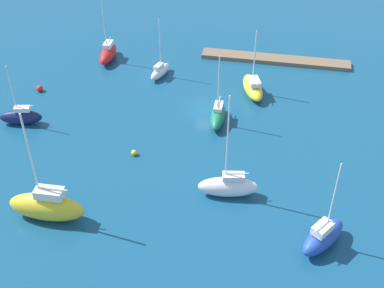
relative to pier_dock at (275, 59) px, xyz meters
The scene contains 12 objects.
water 16.44m from the pier_dock, 61.11° to the left, with size 160.00×160.00×0.00m, color navy.
pier_dock is the anchor object (origin of this frame).
sailboat_green_far_south 18.22m from the pier_dock, 70.65° to the left, with size 1.85×5.68×9.36m.
sailboat_yellow_outer_mooring 41.61m from the pier_dock, 61.46° to the left, with size 7.66×2.52×12.45m.
sailboat_white_lone_south 30.07m from the pier_dock, 84.26° to the left, with size 6.42×2.78×12.16m.
sailboat_navy_off_beacon 37.01m from the pier_dock, 36.54° to the left, with size 5.41×2.55×8.08m.
sailboat_red_near_pier 24.79m from the pier_dock, 10.07° to the left, with size 2.02×5.73×10.67m.
sailboat_blue_center_basin 35.65m from the pier_dock, 100.45° to the left, with size 4.94×5.80×9.78m.
sailboat_yellow_west_end 10.04m from the pier_dock, 75.93° to the left, with size 4.17×6.76×9.01m.
sailboat_white_lone_north 17.43m from the pier_dock, 25.70° to the left, with size 2.55×4.79×8.59m.
mooring_buoy_yellow 29.20m from the pier_dock, 60.42° to the left, with size 0.67×0.67×0.67m, color yellow.
mooring_buoy_red 34.02m from the pier_dock, 25.24° to the left, with size 0.87×0.87×0.87m, color red.
Camera 1 is at (-8.62, 54.23, 36.66)m, focal length 47.75 mm.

